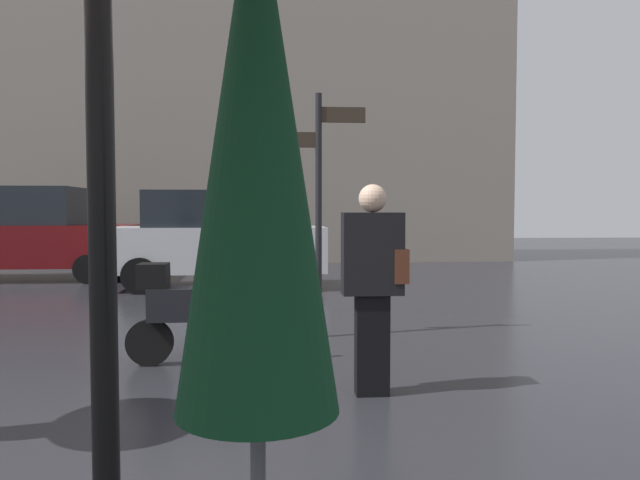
{
  "coord_description": "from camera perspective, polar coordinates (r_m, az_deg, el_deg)",
  "views": [
    {
      "loc": [
        1.13,
        -2.64,
        1.52
      ],
      "look_at": [
        1.62,
        3.62,
        1.21
      ],
      "focal_mm": 33.22,
      "sensor_mm": 36.0,
      "label": 1
    }
  ],
  "objects": [
    {
      "name": "parked_scooter",
      "position": [
        6.0,
        -12.3,
        -6.53
      ],
      "size": [
        1.36,
        0.32,
        1.23
      ],
      "rotation": [
        0.0,
        0.0,
        -0.13
      ],
      "color": "black",
      "rests_on": "ground"
    },
    {
      "name": "parked_car_left",
      "position": [
        11.92,
        -10.0,
        0.15
      ],
      "size": [
        4.2,
        1.84,
        1.92
      ],
      "rotation": [
        0.0,
        0.0,
        3.27
      ],
      "color": "silver",
      "rests_on": "ground"
    },
    {
      "name": "building_block",
      "position": [
        19.58,
        -8.17,
        21.9
      ],
      "size": [
        16.74,
        2.33,
        15.88
      ],
      "primitive_type": "cube",
      "color": "gray",
      "rests_on": "ground"
    },
    {
      "name": "parked_car_right",
      "position": [
        14.67,
        -26.24,
        0.56
      ],
      "size": [
        4.58,
        2.03,
        2.05
      ],
      "rotation": [
        0.0,
        0.0,
        2.85
      ],
      "color": "#590C0F",
      "rests_on": "ground"
    },
    {
      "name": "street_signpost",
      "position": [
        7.09,
        -0.09,
        4.83
      ],
      "size": [
        1.08,
        0.08,
        2.92
      ],
      "color": "black",
      "rests_on": "ground"
    },
    {
      "name": "folded_patio_umbrella_near",
      "position": [
        1.36,
        -6.13,
        5.56
      ],
      "size": [
        0.45,
        0.45,
        2.31
      ],
      "color": "black",
      "rests_on": "ground"
    },
    {
      "name": "pedestrian_with_bag",
      "position": [
        4.89,
        5.21,
        -3.49
      ],
      "size": [
        0.53,
        0.24,
        1.74
      ],
      "rotation": [
        0.0,
        0.0,
        5.19
      ],
      "color": "black",
      "rests_on": "ground"
    }
  ]
}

